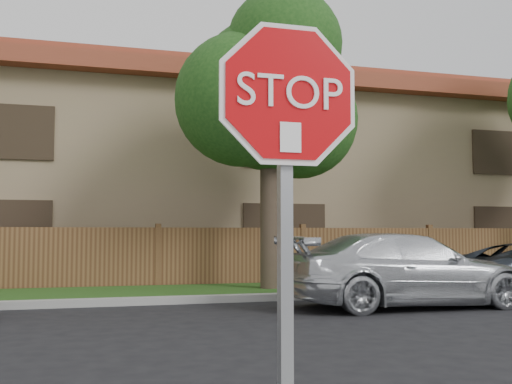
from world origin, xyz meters
name	(u,v)px	position (x,y,z in m)	size (l,w,h in m)	color
far_curb	(176,300)	(0.00, 8.15, 0.07)	(70.00, 0.30, 0.15)	gray
grass_strip	(165,293)	(0.00, 9.80, 0.06)	(70.00, 3.00, 0.12)	#1E4714
fence	(158,258)	(0.00, 11.40, 0.80)	(70.00, 0.12, 1.60)	#52321D
apartment_building	(140,174)	(0.00, 17.00, 3.53)	(35.20, 9.20, 7.20)	#99835F
tree_mid	(271,94)	(2.52, 9.57, 4.87)	(4.80, 3.90, 7.35)	#382B21
stop_sign	(288,159)	(-0.85, -1.48, 1.83)	(1.01, 0.13, 2.55)	gray
sedan_right	(407,270)	(4.31, 6.33, 0.72)	(2.03, 5.00, 1.45)	silver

